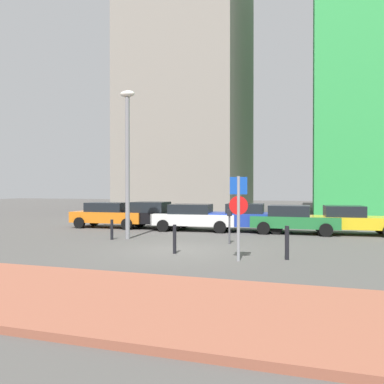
% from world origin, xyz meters
% --- Properties ---
extents(ground_plane, '(120.00, 120.00, 0.00)m').
position_xyz_m(ground_plane, '(0.00, 0.00, 0.00)').
color(ground_plane, '#4C4947').
extents(sidewalk_brick, '(40.00, 4.09, 0.14)m').
position_xyz_m(sidewalk_brick, '(0.00, -6.49, 0.07)').
color(sidewalk_brick, '#93513D').
rests_on(sidewalk_brick, ground).
extents(parked_car_orange, '(4.45, 2.08, 1.48)m').
position_xyz_m(parked_car_orange, '(-6.65, 6.64, 0.78)').
color(parked_car_orange, orange).
rests_on(parked_car_orange, ground).
extents(parked_car_black, '(4.04, 1.99, 1.53)m').
position_xyz_m(parked_car_black, '(-3.82, 6.92, 0.78)').
color(parked_car_black, black).
rests_on(parked_car_black, ground).
extents(parked_car_white, '(4.63, 2.27, 1.45)m').
position_xyz_m(parked_car_white, '(-1.40, 6.55, 0.76)').
color(parked_car_white, white).
rests_on(parked_car_white, ground).
extents(parked_car_blue, '(4.26, 2.17, 1.50)m').
position_xyz_m(parked_car_blue, '(1.55, 6.92, 0.77)').
color(parked_car_blue, '#1E389E').
rests_on(parked_car_blue, ground).
extents(parked_car_green, '(4.35, 1.90, 1.44)m').
position_xyz_m(parked_car_green, '(3.87, 6.74, 0.74)').
color(parked_car_green, '#237238').
rests_on(parked_car_green, ground).
extents(parked_car_yellow, '(4.43, 2.18, 1.44)m').
position_xyz_m(parked_car_yellow, '(6.62, 7.09, 0.74)').
color(parked_car_yellow, gold).
rests_on(parked_car_yellow, ground).
extents(parking_sign_post, '(0.59, 0.17, 2.70)m').
position_xyz_m(parking_sign_post, '(2.51, -1.38, 1.69)').
color(parking_sign_post, gray).
rests_on(parking_sign_post, ground).
extents(parking_meter, '(0.18, 0.14, 1.44)m').
position_xyz_m(parking_meter, '(1.48, 2.21, 0.93)').
color(parking_meter, '#4C4C51').
rests_on(parking_meter, ground).
extents(street_lamp, '(0.70, 0.36, 6.77)m').
position_xyz_m(street_lamp, '(-3.29, 2.40, 4.00)').
color(street_lamp, gray).
rests_on(street_lamp, ground).
extents(traffic_bollard_near, '(0.13, 0.13, 0.90)m').
position_xyz_m(traffic_bollard_near, '(-3.86, 1.96, 0.45)').
color(traffic_bollard_near, black).
rests_on(traffic_bollard_near, ground).
extents(traffic_bollard_mid, '(0.12, 0.12, 1.03)m').
position_xyz_m(traffic_bollard_mid, '(0.11, -0.68, 0.51)').
color(traffic_bollard_mid, black).
rests_on(traffic_bollard_mid, ground).
extents(traffic_bollard_far, '(0.14, 0.14, 1.10)m').
position_xyz_m(traffic_bollard_far, '(3.97, -0.68, 0.55)').
color(traffic_bollard_far, black).
rests_on(traffic_bollard_far, ground).
extents(building_under_construction, '(10.17, 12.47, 24.27)m').
position_xyz_m(building_under_construction, '(-6.21, 21.23, 12.14)').
color(building_under_construction, gray).
rests_on(building_under_construction, ground).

